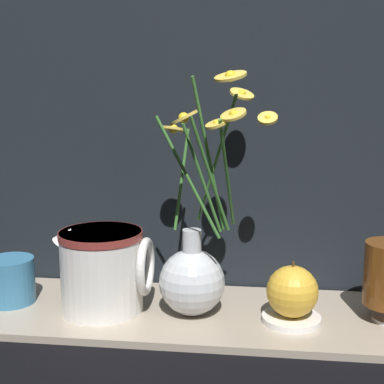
{
  "coord_description": "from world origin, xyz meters",
  "views": [
    {
      "loc": [
        0.1,
        -0.84,
        0.38
      ],
      "look_at": [
        -0.0,
        0.0,
        0.21
      ],
      "focal_mm": 50.0,
      "sensor_mm": 36.0,
      "label": 1
    }
  ],
  "objects_px": {
    "yellow_mug": "(10,280)",
    "vase_with_flowers": "(191,271)",
    "orange_fruit": "(292,291)",
    "ceramic_pitcher": "(103,267)"
  },
  "relations": [
    {
      "from": "yellow_mug",
      "to": "orange_fruit",
      "type": "height_order",
      "value": "orange_fruit"
    },
    {
      "from": "vase_with_flowers",
      "to": "orange_fruit",
      "type": "distance_m",
      "value": 0.16
    },
    {
      "from": "yellow_mug",
      "to": "ceramic_pitcher",
      "type": "height_order",
      "value": "ceramic_pitcher"
    },
    {
      "from": "yellow_mug",
      "to": "vase_with_flowers",
      "type": "bearing_deg",
      "value": -2.2
    },
    {
      "from": "orange_fruit",
      "to": "yellow_mug",
      "type": "bearing_deg",
      "value": 177.08
    },
    {
      "from": "vase_with_flowers",
      "to": "orange_fruit",
      "type": "bearing_deg",
      "value": -4.33
    },
    {
      "from": "yellow_mug",
      "to": "ceramic_pitcher",
      "type": "distance_m",
      "value": 0.18
    },
    {
      "from": "vase_with_flowers",
      "to": "yellow_mug",
      "type": "relative_size",
      "value": 4.26
    },
    {
      "from": "orange_fruit",
      "to": "ceramic_pitcher",
      "type": "bearing_deg",
      "value": 178.01
    },
    {
      "from": "vase_with_flowers",
      "to": "yellow_mug",
      "type": "distance_m",
      "value": 0.32
    }
  ]
}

